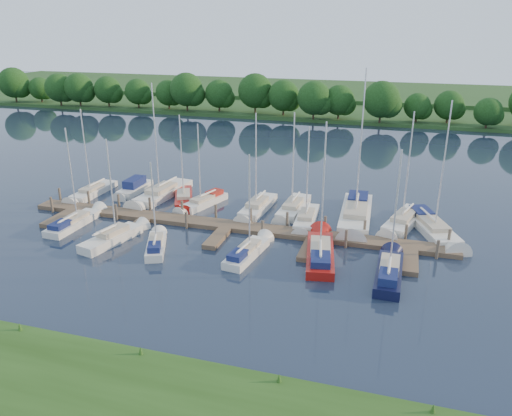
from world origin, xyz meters
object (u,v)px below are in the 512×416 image
(dock, at_px, (226,228))
(sailboat_s_2, at_px, (156,246))
(sailboat_n_5, at_px, (257,209))
(sailboat_n_0, at_px, (92,193))
(motorboat, at_px, (134,189))

(dock, bearing_deg, sailboat_s_2, -127.83)
(sailboat_n_5, bearing_deg, sailboat_s_2, 66.48)
(dock, bearing_deg, sailboat_n_0, 163.77)
(dock, distance_m, sailboat_n_0, 18.01)
(sailboat_n_5, xyz_separation_m, sailboat_s_2, (-5.49, -10.82, 0.04))
(sailboat_n_0, xyz_separation_m, sailboat_n_5, (18.60, 0.40, 0.02))
(dock, xyz_separation_m, sailboat_n_0, (-17.29, 5.03, 0.07))
(sailboat_n_0, relative_size, sailboat_s_2, 1.26)
(motorboat, xyz_separation_m, sailboat_n_5, (14.66, -1.75, -0.10))
(dock, relative_size, sailboat_s_2, 5.18)
(dock, relative_size, sailboat_n_5, 3.89)
(motorboat, height_order, sailboat_s_2, sailboat_s_2)
(sailboat_n_0, xyz_separation_m, sailboat_s_2, (13.11, -10.42, 0.05))
(motorboat, xyz_separation_m, sailboat_s_2, (9.17, -12.57, -0.06))
(dock, height_order, sailboat_n_0, sailboat_n_0)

